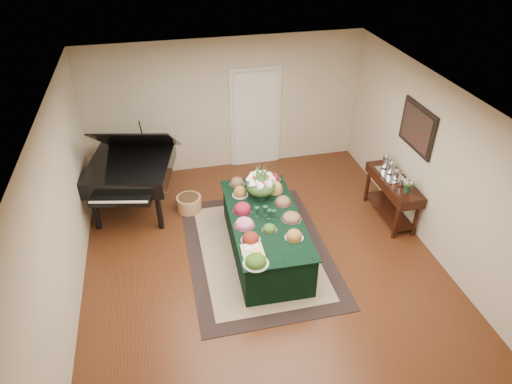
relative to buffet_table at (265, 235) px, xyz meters
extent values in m
plane|color=black|center=(-0.10, -0.07, -0.37)|extent=(6.00, 6.00, 0.00)
cube|color=black|center=(-0.10, 0.06, -0.36)|extent=(2.26, 3.16, 0.01)
cube|color=#C4B193|center=(-0.10, 0.06, -0.35)|extent=(1.80, 2.71, 0.01)
cube|color=silver|center=(0.50, 2.91, 0.68)|extent=(1.05, 0.04, 2.10)
cube|color=silver|center=(0.50, 2.89, 0.63)|extent=(0.90, 0.06, 2.00)
cube|color=black|center=(0.00, 0.00, -0.01)|extent=(1.10, 2.28, 0.71)
cube|color=black|center=(0.00, 0.00, 0.35)|extent=(1.16, 2.34, 0.02)
cylinder|color=silver|center=(0.37, 1.01, 0.37)|extent=(0.31, 0.31, 0.01)
ellipsoid|color=maroon|center=(0.37, 1.01, 0.41)|extent=(0.26, 0.26, 0.08)
cylinder|color=silver|center=(-0.36, -0.15, 0.37)|extent=(0.33, 0.33, 0.01)
ellipsoid|color=pink|center=(-0.36, -0.15, 0.41)|extent=(0.27, 0.27, 0.09)
cylinder|color=silver|center=(0.29, -0.59, 0.37)|extent=(0.28, 0.28, 0.01)
ellipsoid|color=#A3702F|center=(0.29, -0.59, 0.42)|extent=(0.23, 0.23, 0.09)
cylinder|color=silver|center=(0.38, -0.15, 0.37)|extent=(0.33, 0.33, 0.01)
ellipsoid|color=brown|center=(0.38, -0.15, 0.41)|extent=(0.27, 0.27, 0.07)
cylinder|color=silver|center=(-0.32, 0.23, 0.37)|extent=(0.32, 0.32, 0.01)
ellipsoid|color=maroon|center=(-0.32, 0.23, 0.42)|extent=(0.26, 0.26, 0.09)
cylinder|color=silver|center=(0.36, 0.27, 0.37)|extent=(0.29, 0.29, 0.01)
ellipsoid|color=brown|center=(0.36, 0.27, 0.42)|extent=(0.24, 0.24, 0.09)
cylinder|color=#A7AFA6|center=(-0.38, -1.00, 0.37)|extent=(0.36, 0.36, 0.01)
ellipsoid|color=#326018|center=(-0.38, -1.00, 0.42)|extent=(0.29, 0.29, 0.09)
cylinder|color=#A7AFA6|center=(-0.27, 0.67, 0.37)|extent=(0.26, 0.26, 0.01)
ellipsoid|color=#A3702F|center=(-0.27, 0.67, 0.43)|extent=(0.22, 0.22, 0.12)
cylinder|color=silver|center=(0.06, 0.93, 0.37)|extent=(0.33, 0.33, 0.01)
ellipsoid|color=gold|center=(0.06, 0.93, 0.41)|extent=(0.27, 0.27, 0.08)
cylinder|color=silver|center=(-0.34, -0.50, 0.37)|extent=(0.29, 0.29, 0.01)
ellipsoid|color=maroon|center=(-0.34, -0.50, 0.41)|extent=(0.24, 0.24, 0.09)
cylinder|color=silver|center=(0.32, 0.67, 0.37)|extent=(0.33, 0.33, 0.01)
ellipsoid|color=gold|center=(0.32, 0.67, 0.43)|extent=(0.27, 0.27, 0.12)
cylinder|color=silver|center=(-0.02, -0.34, 0.37)|extent=(0.24, 0.24, 0.01)
ellipsoid|color=#326018|center=(-0.02, -0.34, 0.40)|extent=(0.19, 0.19, 0.06)
cylinder|color=silver|center=(-0.25, 1.00, 0.37)|extent=(0.27, 0.27, 0.01)
ellipsoid|color=brown|center=(-0.25, 1.00, 0.42)|extent=(0.22, 0.22, 0.09)
cube|color=tan|center=(-0.37, -0.74, 0.37)|extent=(0.32, 0.32, 0.02)
ellipsoid|color=#EEE5C9|center=(-0.43, -0.70, 0.42)|extent=(0.14, 0.14, 0.08)
ellipsoid|color=#EEE5C9|center=(-0.29, -0.69, 0.41)|extent=(0.12, 0.12, 0.07)
cube|color=#F4AA26|center=(-0.32, -0.82, 0.40)|extent=(0.11, 0.09, 0.05)
cylinder|color=#143220|center=(0.05, 0.52, 0.45)|extent=(0.19, 0.19, 0.19)
ellipsoid|color=#2E5321|center=(0.05, 0.52, 0.59)|extent=(0.47, 0.47, 0.31)
cylinder|color=black|center=(-2.68, 1.26, -0.02)|extent=(0.10, 0.10, 0.69)
cylinder|color=black|center=(-1.61, 1.03, -0.02)|extent=(0.10, 0.10, 0.69)
cylinder|color=black|center=(-1.89, 2.36, -0.02)|extent=(0.10, 0.10, 0.69)
cube|color=black|center=(-2.02, 1.73, 0.48)|extent=(1.67, 1.75, 0.30)
cube|color=black|center=(-2.20, 0.91, 0.38)|extent=(1.02, 0.42, 0.10)
cube|color=black|center=(-1.84, 1.85, 0.98)|extent=(1.53, 1.34, 0.77)
cylinder|color=#A26E41|center=(-1.08, 1.45, -0.23)|extent=(0.45, 0.45, 0.28)
cylinder|color=black|center=(2.22, -0.13, -0.05)|extent=(0.07, 0.07, 0.62)
cylinder|color=black|center=(2.58, -0.13, -0.05)|extent=(0.07, 0.07, 0.62)
cylinder|color=black|center=(2.22, 1.01, -0.05)|extent=(0.07, 0.07, 0.62)
cylinder|color=black|center=(2.58, 1.01, -0.05)|extent=(0.07, 0.07, 0.62)
cube|color=black|center=(2.40, 0.44, 0.35)|extent=(0.45, 1.34, 0.18)
cube|color=black|center=(2.40, 0.44, -0.22)|extent=(0.38, 1.18, 0.03)
cube|color=silver|center=(2.40, 0.60, 0.44)|extent=(0.34, 0.58, 0.02)
cylinder|color=#143220|center=(2.40, 0.03, 0.50)|extent=(0.09, 0.09, 0.13)
ellipsoid|color=pink|center=(2.40, 0.03, 0.62)|extent=(0.20, 0.20, 0.13)
cube|color=black|center=(2.62, 0.44, 1.38)|extent=(0.04, 0.95, 0.75)
cube|color=#49131B|center=(2.60, 0.44, 1.38)|extent=(0.01, 0.82, 0.62)
camera|label=1|loc=(-1.40, -5.48, 4.62)|focal=32.00mm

